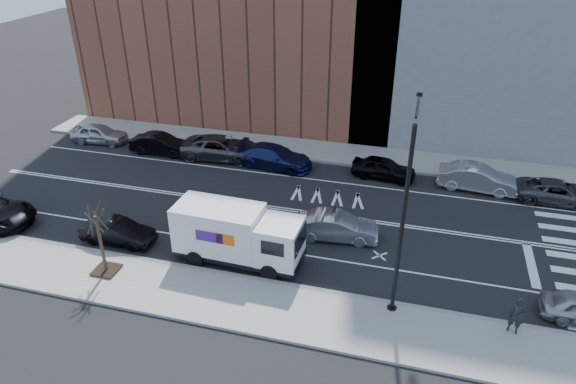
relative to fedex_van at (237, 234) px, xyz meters
The scene contains 20 objects.
ground 5.91m from the fedex_van, 79.46° to the left, with size 120.00×120.00×0.00m, color black.
sidewalk_near 3.69m from the fedex_van, 71.95° to the right, with size 44.00×3.60×0.15m, color gray.
sidewalk_far 14.52m from the fedex_van, 85.86° to the left, with size 44.00×3.60×0.15m, color gray.
curb_near 2.30m from the fedex_van, 53.32° to the right, with size 44.00×0.25×0.17m, color gray.
curb_far 12.73m from the fedex_van, 85.27° to the left, with size 44.00×0.25×0.17m, color gray.
crosswalk 18.01m from the fedex_van, 18.19° to the left, with size 3.00×14.00×0.01m, color white, non-canonical shape.
road_markings 5.91m from the fedex_van, 79.46° to the left, with size 40.00×8.60×0.01m, color white, non-canonical shape.
streetlight 8.87m from the fedex_van, ahead, with size 0.44×4.02×9.34m.
street_tree 6.58m from the fedex_van, 154.84° to the right, with size 1.20×1.20×3.75m.
fedex_van is the anchor object (origin of this frame).
far_parked_a 19.62m from the fedex_van, 143.49° to the left, with size 1.75×4.34×1.48m, color #BBBBC0.
far_parked_b 15.04m from the fedex_van, 132.57° to the left, with size 1.56×4.48×1.47m, color black.
far_parked_c 12.76m from the fedex_van, 115.55° to the left, with size 2.68×5.81×1.61m, color #494C50.
far_parked_d 11.20m from the fedex_van, 96.98° to the left, with size 2.20×5.41×1.57m, color navy.
far_parked_e 13.01m from the fedex_van, 61.27° to the left, with size 1.72×4.27×1.45m, color black.
far_parked_f 16.69m from the fedex_van, 42.77° to the left, with size 1.73×4.97×1.64m, color #BCBCC1.
far_parked_g 20.24m from the fedex_van, 32.94° to the left, with size 2.25×4.89×1.36m, color #46484D.
driving_sedan 5.69m from the fedex_van, 36.56° to the left, with size 1.58×4.54×1.49m, color #9FA0A4.
near_parked_rear_a 6.90m from the fedex_van, behind, with size 1.41×4.04×1.33m, color black.
pedestrian 13.30m from the fedex_van, ahead, with size 0.65×0.43×1.79m, color black.
Camera 1 is at (7.17, -25.80, 15.93)m, focal length 32.00 mm.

